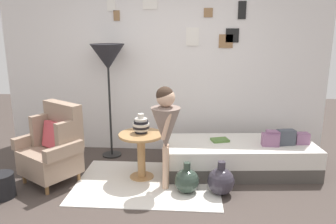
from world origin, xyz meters
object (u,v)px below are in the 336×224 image
object	(u,v)px
magazine_basket	(2,186)
armchair	(54,147)
daybed	(240,157)
side_table	(141,147)
demijohn_near	(187,181)
person_child	(166,124)
book_on_daybed	(220,140)
demijohn_far	(221,181)
vase_striped	(141,125)
floor_lamp	(108,60)

from	to	relation	value
magazine_basket	armchair	bearing A→B (deg)	47.74
daybed	side_table	bearing A→B (deg)	-166.84
demijohn_near	armchair	bearing A→B (deg)	172.70
armchair	person_child	world-z (taller)	person_child
armchair	person_child	bearing A→B (deg)	-4.01
book_on_daybed	demijohn_far	world-z (taller)	book_on_daybed
daybed	vase_striped	bearing A→B (deg)	-168.63
armchair	book_on_daybed	xyz separation A→B (m)	(2.06, 0.48, -0.02)
book_on_daybed	demijohn_far	size ratio (longest dim) A/B	0.55
demijohn_far	armchair	bearing A→B (deg)	173.84
vase_striped	demijohn_far	xyz separation A→B (m)	(0.97, -0.40, -0.53)
book_on_daybed	demijohn_near	xyz separation A→B (m)	(-0.42, -0.69, -0.27)
side_table	demijohn_near	distance (m)	0.73
side_table	person_child	xyz separation A→B (m)	(0.33, -0.24, 0.38)
floor_lamp	demijohn_far	bearing A→B (deg)	-35.34
side_table	book_on_daybed	size ratio (longest dim) A/B	2.67
person_child	book_on_daybed	size ratio (longest dim) A/B	5.58
demijohn_near	magazine_basket	distance (m)	2.09
person_child	demijohn_far	distance (m)	0.91
vase_striped	floor_lamp	xyz separation A→B (m)	(-0.56, 0.68, 0.74)
armchair	vase_striped	bearing A→B (deg)	9.84
vase_striped	magazine_basket	bearing A→B (deg)	-156.15
side_table	person_child	world-z (taller)	person_child
armchair	demijohn_far	xyz separation A→B (m)	(2.03, -0.22, -0.28)
person_child	magazine_basket	distance (m)	1.97
person_child	demijohn_near	xyz separation A→B (m)	(0.25, -0.11, -0.65)
daybed	demijohn_far	bearing A→B (deg)	-114.93
vase_striped	daybed	bearing A→B (deg)	11.37
armchair	floor_lamp	xyz separation A→B (m)	(0.50, 0.87, 0.99)
armchair	floor_lamp	distance (m)	1.41
vase_striped	person_child	world-z (taller)	person_child
person_child	demijohn_far	world-z (taller)	person_child
demijohn_far	person_child	bearing A→B (deg)	169.26
side_table	book_on_daybed	distance (m)	1.06
book_on_daybed	demijohn_near	bearing A→B (deg)	-121.43
side_table	vase_striped	world-z (taller)	vase_striped
floor_lamp	demijohn_far	distance (m)	2.27
armchair	vase_striped	size ratio (longest dim) A/B	3.95
magazine_basket	book_on_daybed	bearing A→B (deg)	20.96
side_table	floor_lamp	xyz separation A→B (m)	(-0.56, 0.73, 1.01)
demijohn_near	side_table	bearing A→B (deg)	148.73
floor_lamp	magazine_basket	bearing A→B (deg)	-124.75
person_child	demijohn_far	xyz separation A→B (m)	(0.64, -0.12, -0.63)
person_child	magazine_basket	world-z (taller)	person_child
magazine_basket	vase_striped	bearing A→B (deg)	23.85
daybed	side_table	world-z (taller)	side_table
floor_lamp	demijohn_near	size ratio (longest dim) A/B	4.42
daybed	demijohn_near	bearing A→B (deg)	-136.95
side_table	book_on_daybed	bearing A→B (deg)	18.63
floor_lamp	magazine_basket	xyz separation A→B (m)	(-0.93, -1.34, -1.29)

